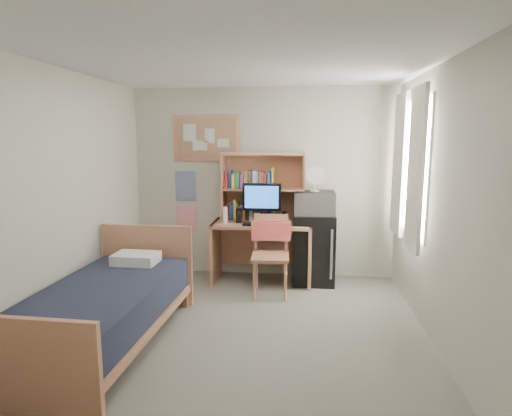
# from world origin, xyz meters

# --- Properties ---
(floor) EXTENTS (3.60, 4.20, 0.02)m
(floor) POSITION_xyz_m (0.00, 0.00, -0.01)
(floor) COLOR gray
(floor) RESTS_ON ground
(ceiling) EXTENTS (3.60, 4.20, 0.02)m
(ceiling) POSITION_xyz_m (0.00, 0.00, 2.60)
(ceiling) COLOR white
(ceiling) RESTS_ON wall_back
(wall_back) EXTENTS (3.60, 0.04, 2.60)m
(wall_back) POSITION_xyz_m (0.00, 2.10, 1.30)
(wall_back) COLOR beige
(wall_back) RESTS_ON floor
(wall_front) EXTENTS (3.60, 0.04, 2.60)m
(wall_front) POSITION_xyz_m (0.00, -2.10, 1.30)
(wall_front) COLOR beige
(wall_front) RESTS_ON floor
(wall_left) EXTENTS (0.04, 4.20, 2.60)m
(wall_left) POSITION_xyz_m (-1.80, 0.00, 1.30)
(wall_left) COLOR beige
(wall_left) RESTS_ON floor
(wall_right) EXTENTS (0.04, 4.20, 2.60)m
(wall_right) POSITION_xyz_m (1.80, 0.00, 1.30)
(wall_right) COLOR beige
(wall_right) RESTS_ON floor
(window_unit) EXTENTS (0.10, 1.40, 1.70)m
(window_unit) POSITION_xyz_m (1.75, 1.20, 1.60)
(window_unit) COLOR white
(window_unit) RESTS_ON wall_right
(curtain_left) EXTENTS (0.04, 0.55, 1.70)m
(curtain_left) POSITION_xyz_m (1.72, 0.80, 1.60)
(curtain_left) COLOR white
(curtain_left) RESTS_ON wall_right
(curtain_right) EXTENTS (0.04, 0.55, 1.70)m
(curtain_right) POSITION_xyz_m (1.72, 1.60, 1.60)
(curtain_right) COLOR white
(curtain_right) RESTS_ON wall_right
(bulletin_board) EXTENTS (0.94, 0.03, 0.64)m
(bulletin_board) POSITION_xyz_m (-0.78, 2.08, 1.92)
(bulletin_board) COLOR #AB7E5A
(bulletin_board) RESTS_ON wall_back
(poster_wave) EXTENTS (0.30, 0.01, 0.42)m
(poster_wave) POSITION_xyz_m (-1.10, 2.09, 1.25)
(poster_wave) COLOR navy
(poster_wave) RESTS_ON wall_back
(poster_japan) EXTENTS (0.28, 0.01, 0.36)m
(poster_japan) POSITION_xyz_m (-1.10, 2.09, 0.78)
(poster_japan) COLOR #F42B3C
(poster_japan) RESTS_ON wall_back
(desk) EXTENTS (1.31, 0.67, 0.82)m
(desk) POSITION_xyz_m (0.03, 1.75, 0.41)
(desk) COLOR tan
(desk) RESTS_ON floor
(desk_chair) EXTENTS (0.52, 0.52, 0.99)m
(desk_chair) POSITION_xyz_m (0.18, 1.25, 0.50)
(desk_chair) COLOR tan
(desk_chair) RESTS_ON floor
(mini_fridge) EXTENTS (0.55, 0.55, 0.93)m
(mini_fridge) POSITION_xyz_m (0.71, 1.81, 0.47)
(mini_fridge) COLOR black
(mini_fridge) RESTS_ON floor
(bed) EXTENTS (1.10, 2.10, 0.57)m
(bed) POSITION_xyz_m (-1.26, -0.21, 0.28)
(bed) COLOR #1A1E30
(bed) RESTS_ON floor
(hutch) EXTENTS (1.12, 0.30, 0.91)m
(hutch) POSITION_xyz_m (0.02, 1.90, 1.27)
(hutch) COLOR tan
(hutch) RESTS_ON desk
(monitor) EXTENTS (0.50, 0.05, 0.54)m
(monitor) POSITION_xyz_m (0.03, 1.69, 1.08)
(monitor) COLOR black
(monitor) RESTS_ON desk
(keyboard) EXTENTS (0.46, 0.15, 0.02)m
(keyboard) POSITION_xyz_m (0.03, 1.55, 0.83)
(keyboard) COLOR black
(keyboard) RESTS_ON desk
(speaker_left) EXTENTS (0.08, 0.08, 0.19)m
(speaker_left) POSITION_xyz_m (-0.27, 1.69, 0.91)
(speaker_left) COLOR black
(speaker_left) RESTS_ON desk
(speaker_right) EXTENTS (0.07, 0.07, 0.16)m
(speaker_right) POSITION_xyz_m (0.33, 1.70, 0.90)
(speaker_right) COLOR black
(speaker_right) RESTS_ON desk
(water_bottle) EXTENTS (0.06, 0.06, 0.22)m
(water_bottle) POSITION_xyz_m (-0.45, 1.65, 0.92)
(water_bottle) COLOR white
(water_bottle) RESTS_ON desk
(hoodie) EXTENTS (0.50, 0.17, 0.23)m
(hoodie) POSITION_xyz_m (0.17, 1.45, 0.77)
(hoodie) COLOR #E75C58
(hoodie) RESTS_ON desk_chair
(microwave) EXTENTS (0.53, 0.40, 0.30)m
(microwave) POSITION_xyz_m (0.71, 1.79, 1.08)
(microwave) COLOR #B4B4B8
(microwave) RESTS_ON mini_fridge
(desk_fan) EXTENTS (0.24, 0.24, 0.30)m
(desk_fan) POSITION_xyz_m (0.71, 1.79, 1.38)
(desk_fan) COLOR white
(desk_fan) RESTS_ON microwave
(pillow) EXTENTS (0.48, 0.34, 0.11)m
(pillow) POSITION_xyz_m (-1.24, 0.54, 0.62)
(pillow) COLOR white
(pillow) RESTS_ON bed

